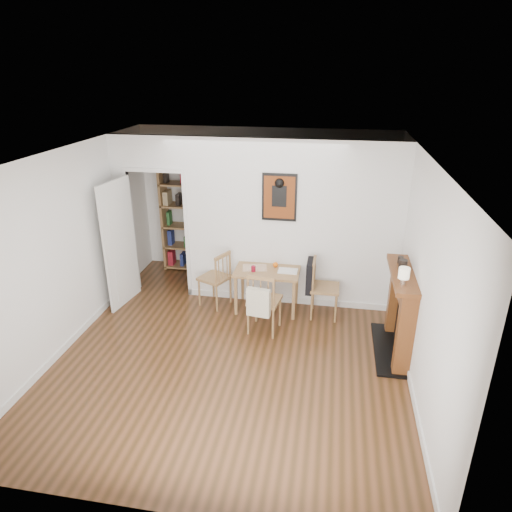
% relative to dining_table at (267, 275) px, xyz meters
% --- Properties ---
extents(ground, '(5.20, 5.20, 0.00)m').
position_rel_dining_table_xyz_m(ground, '(-0.27, -1.09, -0.59)').
color(ground, brown).
rests_on(ground, ground).
extents(room_shell, '(5.20, 5.20, 5.20)m').
position_rel_dining_table_xyz_m(room_shell, '(-0.17, 0.26, 0.71)').
color(room_shell, silver).
rests_on(room_shell, ground).
extents(dining_table, '(0.99, 0.63, 0.67)m').
position_rel_dining_table_xyz_m(dining_table, '(0.00, 0.00, 0.00)').
color(dining_table, '#997447').
rests_on(dining_table, ground).
extents(chair_left, '(0.60, 0.60, 0.91)m').
position_rel_dining_table_xyz_m(chair_left, '(-0.84, 0.00, -0.13)').
color(chair_left, '#987647').
rests_on(chair_left, ground).
extents(chair_right, '(0.53, 0.47, 0.92)m').
position_rel_dining_table_xyz_m(chair_right, '(0.87, -0.06, -0.11)').
color(chair_right, '#987647').
rests_on(chair_right, ground).
extents(chair_front, '(0.54, 0.59, 0.95)m').
position_rel_dining_table_xyz_m(chair_front, '(0.05, -0.64, -0.11)').
color(chair_front, '#987647').
rests_on(chair_front, ground).
extents(bookshelf, '(0.87, 0.35, 2.08)m').
position_rel_dining_table_xyz_m(bookshelf, '(-1.69, 1.31, 0.43)').
color(bookshelf, '#997447').
rests_on(bookshelf, ground).
extents(fireplace, '(0.45, 1.25, 1.16)m').
position_rel_dining_table_xyz_m(fireplace, '(1.89, -0.84, 0.02)').
color(fireplace, brown).
rests_on(fireplace, ground).
extents(red_glass, '(0.07, 0.07, 0.09)m').
position_rel_dining_table_xyz_m(red_glass, '(-0.20, -0.09, 0.12)').
color(red_glass, maroon).
rests_on(red_glass, dining_table).
extents(orange_fruit, '(0.08, 0.08, 0.08)m').
position_rel_dining_table_xyz_m(orange_fruit, '(0.11, 0.12, 0.12)').
color(orange_fruit, orange).
rests_on(orange_fruit, dining_table).
extents(placemat, '(0.41, 0.34, 0.00)m').
position_rel_dining_table_xyz_m(placemat, '(-0.20, 0.04, 0.08)').
color(placemat, beige).
rests_on(placemat, dining_table).
extents(notebook, '(0.29, 0.22, 0.01)m').
position_rel_dining_table_xyz_m(notebook, '(0.31, -0.00, 0.09)').
color(notebook, silver).
rests_on(notebook, dining_table).
extents(mantel_lamp, '(0.13, 0.13, 0.21)m').
position_rel_dining_table_xyz_m(mantel_lamp, '(1.80, -1.18, 0.70)').
color(mantel_lamp, silver).
rests_on(mantel_lamp, fireplace).
extents(ceramic_jar_a, '(0.11, 0.11, 0.13)m').
position_rel_dining_table_xyz_m(ceramic_jar_a, '(1.85, -0.74, 0.63)').
color(ceramic_jar_a, black).
rests_on(ceramic_jar_a, fireplace).
extents(ceramic_jar_b, '(0.08, 0.08, 0.09)m').
position_rel_dining_table_xyz_m(ceramic_jar_b, '(1.84, -0.55, 0.62)').
color(ceramic_jar_b, black).
rests_on(ceramic_jar_b, fireplace).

